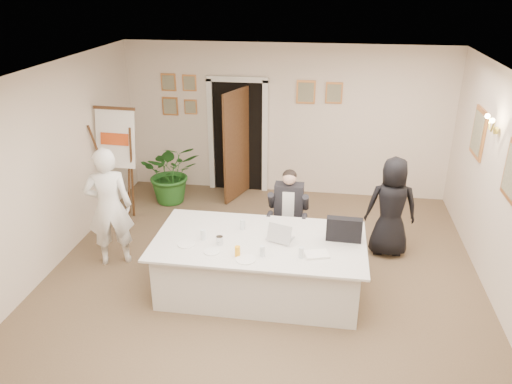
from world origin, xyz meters
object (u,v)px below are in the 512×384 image
object	(u,v)px
conference_table	(259,265)
standing_woman	(391,207)
flip_chart	(122,169)
steel_jug	(220,240)
potted_palm	(171,172)
laptop_bag	(344,229)
standing_man	(109,207)
paper_stack	(317,254)
laptop	(280,229)
seated_man	(288,212)
oj_glass	(238,251)

from	to	relation	value
conference_table	standing_woman	xyz separation A→B (m)	(1.77, 1.29, 0.37)
flip_chart	steel_jug	bearing A→B (deg)	-43.97
potted_palm	laptop_bag	world-z (taller)	potted_palm
standing_woman	potted_palm	world-z (taller)	standing_woman
flip_chart	standing_woman	world-z (taller)	flip_chart
standing_man	paper_stack	size ratio (longest dim) A/B	6.15
laptop	paper_stack	xyz separation A→B (m)	(0.48, -0.34, -0.12)
standing_man	laptop	world-z (taller)	standing_man
seated_man	steel_jug	size ratio (longest dim) A/B	12.17
conference_table	standing_man	bearing A→B (deg)	168.87
seated_man	paper_stack	size ratio (longest dim) A/B	4.68
conference_table	flip_chart	xyz separation A→B (m)	(-2.61, 1.87, 0.49)
paper_stack	conference_table	bearing A→B (deg)	159.32
conference_table	oj_glass	size ratio (longest dim) A/B	20.76
standing_man	oj_glass	bearing A→B (deg)	134.91
flip_chart	standing_man	world-z (taller)	flip_chart
flip_chart	steel_jug	size ratio (longest dim) A/B	17.44
standing_woman	paper_stack	world-z (taller)	standing_woman
seated_man	flip_chart	xyz separation A→B (m)	(-2.89, 0.79, 0.22)
standing_man	potted_palm	size ratio (longest dim) A/B	1.53
steel_jug	potted_palm	bearing A→B (deg)	118.60
standing_woman	oj_glass	bearing A→B (deg)	39.88
standing_man	oj_glass	distance (m)	2.18
standing_man	potted_palm	xyz separation A→B (m)	(0.20, 2.18, -0.31)
seated_man	laptop	bearing A→B (deg)	-96.75
seated_man	potted_palm	xyz separation A→B (m)	(-2.28, 1.54, -0.10)
flip_chart	standing_woman	distance (m)	4.42
seated_man	oj_glass	distance (m)	1.59
conference_table	flip_chart	size ratio (longest dim) A/B	1.41
potted_palm	paper_stack	world-z (taller)	potted_palm
laptop	laptop_bag	xyz separation A→B (m)	(0.80, 0.08, 0.02)
standing_woman	conference_table	bearing A→B (deg)	34.83
conference_table	standing_man	world-z (taller)	standing_man
potted_palm	oj_glass	world-z (taller)	potted_palm
seated_man	standing_woman	size ratio (longest dim) A/B	0.88
conference_table	paper_stack	size ratio (longest dim) A/B	9.44
flip_chart	steel_jug	xyz separation A→B (m)	(2.13, -2.06, -0.06)
potted_palm	laptop	distance (m)	3.43
standing_woman	laptop	distance (m)	1.95
paper_stack	steel_jug	world-z (taller)	steel_jug
flip_chart	potted_palm	size ratio (longest dim) A/B	1.67
laptop	oj_glass	world-z (taller)	laptop
flip_chart	potted_palm	distance (m)	1.01
conference_table	laptop	bearing A→B (deg)	14.17
conference_table	standing_man	distance (m)	2.30
seated_man	flip_chart	bearing A→B (deg)	158.86
standing_woman	laptop	xyz separation A→B (m)	(-1.51, -1.23, 0.15)
seated_man	standing_man	world-z (taller)	standing_man
paper_stack	oj_glass	bearing A→B (deg)	-170.60
conference_table	standing_woman	size ratio (longest dim) A/B	1.78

